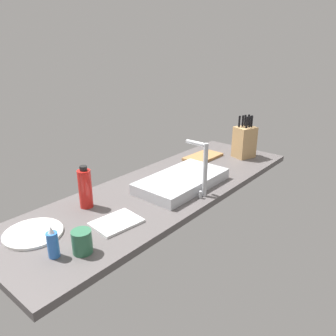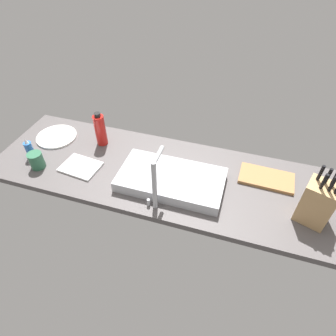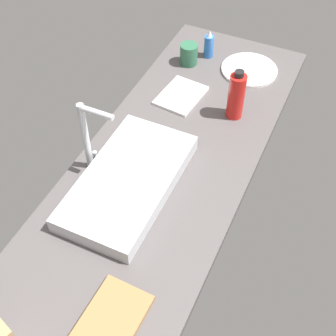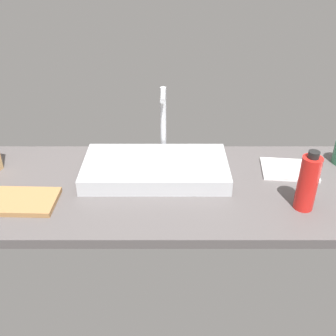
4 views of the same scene
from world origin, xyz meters
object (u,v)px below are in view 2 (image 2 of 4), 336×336
object	(u,v)px
sink_basin	(171,180)
faucet	(155,181)
knife_block	(317,203)
cutting_board	(266,178)
dinner_plate	(57,137)
coffee_mug	(36,160)
soap_bottle	(30,149)
water_bottle	(100,130)
dish_towel	(81,167)

from	to	relation	value
sink_basin	faucet	distance (cm)	21.05
knife_block	cutting_board	bearing A→B (deg)	-25.86
dinner_plate	coffee_mug	world-z (taller)	coffee_mug
soap_bottle	knife_block	bearing A→B (deg)	-179.50
faucet	soap_bottle	world-z (taller)	faucet
dinner_plate	coffee_mug	bearing A→B (deg)	102.59
soap_bottle	water_bottle	world-z (taller)	water_bottle
dinner_plate	cutting_board	bearing A→B (deg)	-179.46
knife_block	soap_bottle	world-z (taller)	knife_block
dish_towel	faucet	bearing A→B (deg)	165.53
sink_basin	coffee_mug	distance (cm)	74.90
water_bottle	coffee_mug	world-z (taller)	water_bottle
dinner_plate	dish_towel	world-z (taller)	same
knife_block	water_bottle	size ratio (longest dim) A/B	1.38
water_bottle	dish_towel	distance (cm)	25.43
soap_bottle	coffee_mug	size ratio (longest dim) A/B	1.40
dinner_plate	dish_towel	bearing A→B (deg)	144.88
sink_basin	faucet	xyz separation A→B (cm)	(2.95, 15.68, 13.73)
soap_bottle	dinner_plate	distance (cm)	21.19
sink_basin	knife_block	world-z (taller)	knife_block
knife_block	soap_bottle	distance (cm)	150.95
cutting_board	dinner_plate	size ratio (longest dim) A/B	1.15
coffee_mug	sink_basin	bearing A→B (deg)	-172.77
cutting_board	knife_block	bearing A→B (deg)	135.34
coffee_mug	faucet	bearing A→B (deg)	174.99
faucet	dish_towel	size ratio (longest dim) A/B	1.40
sink_basin	dish_towel	bearing A→B (deg)	3.48
water_bottle	dish_towel	bearing A→B (deg)	86.16
dish_towel	knife_block	bearing A→B (deg)	-179.50
soap_bottle	dish_towel	xyz separation A→B (cm)	(-31.34, -0.29, -5.01)
sink_basin	dish_towel	distance (cm)	51.72
soap_bottle	dinner_plate	world-z (taller)	soap_bottle
cutting_board	water_bottle	distance (cm)	97.82
cutting_board	dinner_plate	bearing A→B (deg)	0.54
sink_basin	cutting_board	xyz separation A→B (cm)	(-47.39, -18.19, -2.08)
sink_basin	coffee_mug	xyz separation A→B (cm)	(74.28, 9.42, 1.68)
knife_block	water_bottle	distance (cm)	120.06
dish_towel	dinner_plate	bearing A→B (deg)	-35.12
knife_block	water_bottle	xyz separation A→B (cm)	(117.91, -22.58, -1.35)
faucet	coffee_mug	size ratio (longest dim) A/B	3.09
faucet	water_bottle	xyz separation A→B (cm)	(47.04, -36.16, -6.81)
knife_block	coffee_mug	distance (cm)	142.55
knife_block	water_bottle	world-z (taller)	knife_block
water_bottle	coffee_mug	size ratio (longest dim) A/B	2.28
faucet	coffee_mug	bearing A→B (deg)	-5.01
sink_basin	cutting_board	world-z (taller)	sink_basin
coffee_mug	knife_block	bearing A→B (deg)	-177.05
dish_towel	coffee_mug	bearing A→B (deg)	15.47
sink_basin	dish_towel	world-z (taller)	sink_basin
soap_bottle	dinner_plate	bearing A→B (deg)	-97.63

